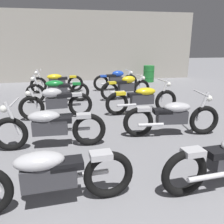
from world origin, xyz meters
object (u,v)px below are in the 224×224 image
at_px(motorcycle_left_row_3, 56,102).
at_px(motorcycle_right_row_3, 142,98).
at_px(motorcycle_right_row_4, 126,87).
at_px(motorcycle_left_row_4, 57,89).
at_px(motorcycle_left_row_5, 57,82).
at_px(oil_drum, 149,74).
at_px(motorcycle_left_row_1, 48,175).
at_px(motorcycle_left_row_2, 49,126).
at_px(motorcycle_right_row_2, 173,116).
at_px(motorcycle_right_row_5, 116,80).

bearing_deg(motorcycle_left_row_3, motorcycle_right_row_3, -0.68).
bearing_deg(motorcycle_left_row_3, motorcycle_right_row_4, 37.40).
height_order(motorcycle_left_row_4, motorcycle_right_row_4, motorcycle_left_row_4).
relative_size(motorcycle_left_row_5, oil_drum, 2.56).
xyz_separation_m(motorcycle_left_row_1, motorcycle_left_row_5, (-0.05, 7.36, 0.00)).
distance_m(motorcycle_left_row_1, oil_drum, 10.34).
height_order(motorcycle_left_row_5, motorcycle_right_row_4, motorcycle_left_row_5).
distance_m(motorcycle_left_row_2, motorcycle_left_row_5, 5.55).
relative_size(motorcycle_right_row_2, oil_drum, 2.55).
height_order(motorcycle_left_row_5, motorcycle_right_row_2, same).
relative_size(motorcycle_left_row_4, oil_drum, 2.56).
relative_size(motorcycle_left_row_1, motorcycle_left_row_4, 1.00).
xyz_separation_m(motorcycle_left_row_2, oil_drum, (4.72, 7.43, -0.03)).
distance_m(motorcycle_left_row_5, motorcycle_right_row_2, 6.01).
xyz_separation_m(motorcycle_left_row_2, motorcycle_left_row_5, (0.02, 5.55, 0.00)).
xyz_separation_m(motorcycle_left_row_2, motorcycle_right_row_2, (2.62, 0.13, 0.00)).
height_order(motorcycle_left_row_1, motorcycle_right_row_3, same).
height_order(motorcycle_left_row_3, motorcycle_right_row_4, same).
relative_size(motorcycle_left_row_2, motorcycle_right_row_3, 1.00).
bearing_deg(motorcycle_left_row_5, motorcycle_right_row_2, -64.38).
xyz_separation_m(motorcycle_left_row_1, motorcycle_left_row_4, (0.01, 5.62, 0.00)).
distance_m(motorcycle_left_row_5, oil_drum, 5.06).
distance_m(motorcycle_left_row_1, motorcycle_right_row_4, 6.13).
xyz_separation_m(motorcycle_left_row_1, motorcycle_right_row_2, (2.55, 1.94, 0.00)).
xyz_separation_m(motorcycle_left_row_3, motorcycle_right_row_5, (2.45, 3.61, 0.00)).
distance_m(motorcycle_left_row_2, oil_drum, 8.80).
xyz_separation_m(motorcycle_right_row_2, oil_drum, (2.09, 7.30, -0.03)).
bearing_deg(motorcycle_left_row_4, motorcycle_right_row_3, -38.04).
bearing_deg(motorcycle_right_row_3, motorcycle_right_row_2, -86.73).
relative_size(motorcycle_left_row_3, motorcycle_right_row_4, 1.01).
xyz_separation_m(motorcycle_left_row_5, motorcycle_right_row_2, (2.60, -5.42, 0.00)).
xyz_separation_m(motorcycle_left_row_4, motorcycle_right_row_4, (2.46, -0.00, 0.01)).
xyz_separation_m(motorcycle_left_row_1, motorcycle_right_row_4, (2.47, 5.62, 0.01)).
relative_size(motorcycle_left_row_1, motorcycle_right_row_5, 1.10).
distance_m(motorcycle_left_row_3, motorcycle_right_row_3, 2.44).
height_order(motorcycle_left_row_4, motorcycle_left_row_5, same).
bearing_deg(motorcycle_right_row_5, motorcycle_right_row_4, -89.69).
bearing_deg(oil_drum, motorcycle_right_row_3, -111.64).
bearing_deg(motorcycle_left_row_2, motorcycle_left_row_4, 88.82).
bearing_deg(motorcycle_left_row_2, oil_drum, 57.61).
bearing_deg(motorcycle_right_row_2, motorcycle_right_row_5, 91.00).
height_order(motorcycle_right_row_3, oil_drum, motorcycle_right_row_3).
relative_size(motorcycle_left_row_2, motorcycle_left_row_4, 1.00).
relative_size(motorcycle_left_row_1, oil_drum, 2.56).
bearing_deg(motorcycle_left_row_4, motorcycle_left_row_2, -91.18).
xyz_separation_m(motorcycle_left_row_3, motorcycle_right_row_3, (2.44, -0.03, -0.01)).
height_order(motorcycle_left_row_3, motorcycle_right_row_2, motorcycle_right_row_2).
bearing_deg(motorcycle_left_row_1, motorcycle_right_row_4, 66.30).
distance_m(motorcycle_left_row_1, motorcycle_right_row_2, 3.20).
relative_size(motorcycle_left_row_2, motorcycle_right_row_4, 1.11).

